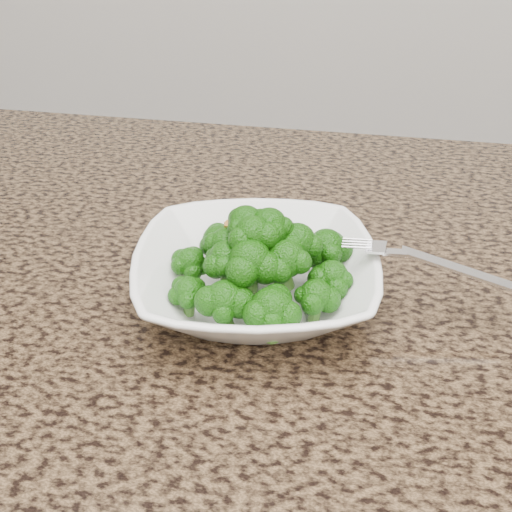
# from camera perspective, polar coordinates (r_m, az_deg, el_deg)

# --- Properties ---
(granite_counter) EXTENTS (1.64, 1.04, 0.03)m
(granite_counter) POSITION_cam_1_polar(r_m,az_deg,el_deg) (0.55, 4.17, -10.26)
(granite_counter) COLOR brown
(granite_counter) RESTS_ON cabinet
(bowl) EXTENTS (0.26, 0.26, 0.05)m
(bowl) POSITION_cam_1_polar(r_m,az_deg,el_deg) (0.58, -0.00, -1.94)
(bowl) COLOR white
(bowl) RESTS_ON granite_counter
(broccoli_pile) EXTENTS (0.19, 0.19, 0.06)m
(broccoli_pile) POSITION_cam_1_polar(r_m,az_deg,el_deg) (0.55, -0.00, 3.15)
(broccoli_pile) COLOR #175709
(broccoli_pile) RESTS_ON bowl
(garlic_topping) EXTENTS (0.12, 0.12, 0.01)m
(garlic_topping) POSITION_cam_1_polar(r_m,az_deg,el_deg) (0.53, -0.00, 6.43)
(garlic_topping) COLOR #C27E2F
(garlic_topping) RESTS_ON broccoli_pile
(fork) EXTENTS (0.17, 0.04, 0.01)m
(fork) POSITION_cam_1_polar(r_m,az_deg,el_deg) (0.57, 12.66, 0.25)
(fork) COLOR silver
(fork) RESTS_ON bowl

